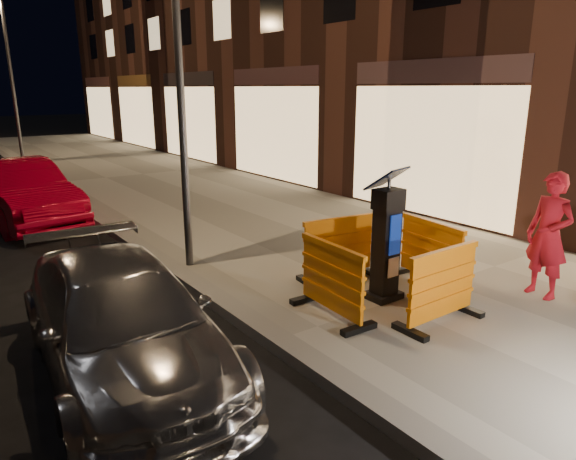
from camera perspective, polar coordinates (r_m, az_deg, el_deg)
ground_plane at (r=6.16m, az=-0.58°, el=-13.14°), size 120.00×120.00×0.00m
sidewalk at (r=8.08m, az=17.14°, el=-6.10°), size 6.00×60.00×0.15m
kerb at (r=6.13m, az=-0.58°, el=-12.53°), size 0.30×60.00×0.15m
parking_kiosk at (r=6.99m, az=10.87°, el=-0.96°), size 0.58×0.58×1.71m
barrier_front at (r=6.54m, az=16.76°, el=-6.04°), size 1.23×0.51×0.96m
barrier_back at (r=7.75m, az=5.64°, el=-2.04°), size 1.28×0.67×0.96m
barrier_kerbside at (r=6.49m, az=4.88°, el=-5.58°), size 0.56×1.25×0.96m
barrier_bldgside at (r=7.80m, az=15.54°, el=-2.45°), size 0.65×1.28×0.96m
car_silver at (r=6.01m, az=-17.43°, el=-14.74°), size 1.98×4.21×1.19m
car_red at (r=13.06m, az=-27.30°, el=0.66°), size 2.09×4.47×1.42m
man at (r=7.82m, az=27.00°, el=-0.54°), size 0.49×0.68×1.74m
street_lamp_mid at (r=8.15m, az=-11.96°, el=16.55°), size 0.12×0.12×6.00m
street_lamp_far at (r=22.67m, az=-28.31°, el=14.22°), size 0.12×0.12×6.00m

